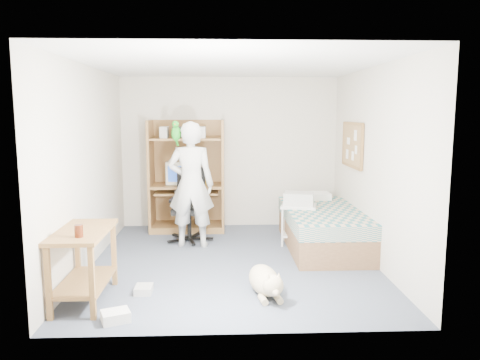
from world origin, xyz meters
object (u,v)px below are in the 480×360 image
Objects in this scene: office_chair at (190,215)px; printer_cart at (299,218)px; side_desk at (84,254)px; dog at (265,281)px; bed at (322,228)px; person at (191,185)px; computer_hutch at (187,180)px.

office_chair is 1.63m from printer_cart.
office_chair reaches higher than side_desk.
office_chair is 1.16× the size of dog.
side_desk reaches higher than printer_cart.
bed is 3.39m from side_desk.
person is 1.93× the size of dog.
computer_hutch is 3.03× the size of printer_cart.
dog is at bearing -119.64° from bed.
person is (0.97, 1.97, 0.41)m from side_desk.
person reaches higher than dog.
computer_hutch is 2.35m from bed.
computer_hutch is at bearing 73.86° from side_desk.
person is at bearing -166.08° from printer_cart.
bed is 1.98m from person.
bed is at bearing 50.98° from dog.
office_chair reaches higher than printer_cart.
person is 3.03× the size of printer_cart.
side_desk is 0.92× the size of office_chair.
office_chair is (0.93, 2.28, -0.11)m from side_desk.
dog is (0.89, -1.88, -0.75)m from person.
side_desk reaches higher than bed.
dog is (1.87, 0.09, -0.34)m from side_desk.
person is (-1.88, 0.15, 0.61)m from bed.
office_chair is at bearing 166.55° from bed.
person is at bearing 63.67° from side_desk.
side_desk is 2.23m from person.
office_chair reaches higher than bed.
side_desk is (-0.85, -2.94, -0.33)m from computer_hutch.
computer_hutch reaches higher than side_desk.
side_desk is 1.68× the size of printer_cart.
bed reaches higher than printer_cart.
bed is 0.37m from printer_cart.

